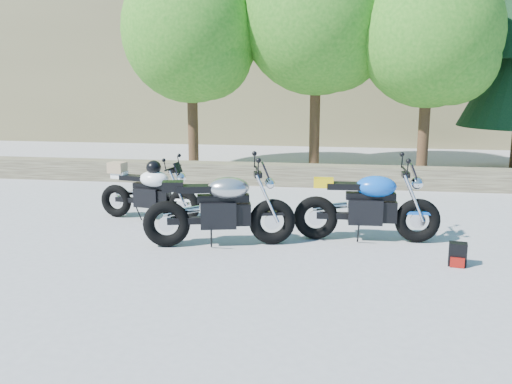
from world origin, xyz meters
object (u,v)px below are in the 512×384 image
white_bike (148,191)px  backpack (458,255)px  silver_bike (221,209)px  blue_bike (368,206)px

white_bike → backpack: (5.13, -1.82, -0.38)m
backpack → white_bike: bearing=169.7°
silver_bike → white_bike: size_ratio=1.18×
blue_bike → backpack: 1.66m
blue_bike → silver_bike: bearing=-167.2°
silver_bike → backpack: size_ratio=7.09×
silver_bike → blue_bike: 2.35m
white_bike → backpack: size_ratio=6.03×
silver_bike → white_bike: bearing=126.7°
white_bike → blue_bike: blue_bike is taller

